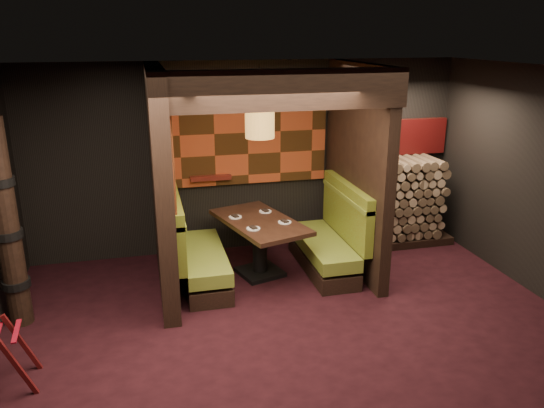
{
  "coord_description": "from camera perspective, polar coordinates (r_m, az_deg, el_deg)",
  "views": [
    {
      "loc": [
        -1.52,
        -4.89,
        3.22
      ],
      "look_at": [
        0.0,
        1.3,
        1.15
      ],
      "focal_mm": 35.0,
      "sensor_mm": 36.0,
      "label": 1
    }
  ],
  "objects": [
    {
      "name": "place_settings",
      "position": [
        7.17,
        -1.34,
        -1.65
      ],
      "size": [
        0.79,
        0.81,
        0.03
      ],
      "color": "white",
      "rests_on": "dining_table"
    },
    {
      "name": "dining_table",
      "position": [
        7.26,
        -1.33,
        -3.49
      ],
      "size": [
        1.22,
        1.69,
        0.8
      ],
      "color": "black",
      "rests_on": "floor"
    },
    {
      "name": "tapa_back_panel",
      "position": [
        7.88,
        -2.65,
        7.72
      ],
      "size": [
        2.4,
        0.06,
        1.55
      ],
      "primitive_type": "cube",
      "color": "#B04420",
      "rests_on": "wall_back"
    },
    {
      "name": "floor",
      "position": [
        6.06,
        3.03,
        -14.27
      ],
      "size": [
        6.5,
        5.5,
        0.02
      ],
      "primitive_type": "cube",
      "color": "black",
      "rests_on": "ground"
    },
    {
      "name": "luggage_rack",
      "position": [
        5.75,
        -27.14,
        -14.21
      ],
      "size": [
        0.67,
        0.49,
        0.69
      ],
      "color": "#470D0E",
      "rests_on": "floor"
    },
    {
      "name": "lacquer_shelf",
      "position": [
        7.87,
        -6.61,
        2.83
      ],
      "size": [
        0.6,
        0.12,
        0.07
      ],
      "primitive_type": "cube",
      "color": "#5B1A13",
      "rests_on": "wall_back"
    },
    {
      "name": "partition_right",
      "position": [
        7.39,
        9.1,
        3.7
      ],
      "size": [
        0.15,
        2.1,
        2.85
      ],
      "primitive_type": "cube",
      "color": "black",
      "rests_on": "floor"
    },
    {
      "name": "mosaic_header",
      "position": [
        8.62,
        12.75,
        6.99
      ],
      "size": [
        1.83,
        0.1,
        0.56
      ],
      "primitive_type": "cube",
      "color": "maroon",
      "rests_on": "wall_back"
    },
    {
      "name": "ceiling",
      "position": [
        5.14,
        3.57,
        13.93
      ],
      "size": [
        6.5,
        5.5,
        0.02
      ],
      "primitive_type": "cube",
      "color": "black",
      "rests_on": "ground"
    },
    {
      "name": "wall_front",
      "position": [
        3.18,
        18.68,
        -17.48
      ],
      "size": [
        6.5,
        0.02,
        2.85
      ],
      "primitive_type": "cube",
      "color": "black",
      "rests_on": "ground"
    },
    {
      "name": "firewood_stack",
      "position": [
        8.57,
        13.28,
        0.25
      ],
      "size": [
        1.73,
        0.7,
        1.36
      ],
      "color": "black",
      "rests_on": "floor"
    },
    {
      "name": "wall_back",
      "position": [
        8.01,
        -2.51,
        5.01
      ],
      "size": [
        6.5,
        0.02,
        2.85
      ],
      "primitive_type": "cube",
      "color": "black",
      "rests_on": "ground"
    },
    {
      "name": "booth_bench_left",
      "position": [
        7.15,
        -8.22,
        -5.45
      ],
      "size": [
        0.68,
        1.6,
        1.14
      ],
      "color": "black",
      "rests_on": "floor"
    },
    {
      "name": "pendant_lamp",
      "position": [
        6.79,
        -1.33,
        9.0
      ],
      "size": [
        0.38,
        0.38,
        0.91
      ],
      "color": "#A87934",
      "rests_on": "ceiling"
    },
    {
      "name": "totem_column",
      "position": [
        6.51,
        -26.61,
        -2.2
      ],
      "size": [
        0.31,
        0.31,
        2.4
      ],
      "color": "black",
      "rests_on": "floor"
    },
    {
      "name": "booth_bench_right",
      "position": [
        7.54,
        6.27,
        -4.11
      ],
      "size": [
        0.68,
        1.6,
        1.14
      ],
      "color": "black",
      "rests_on": "floor"
    },
    {
      "name": "bay_front_post",
      "position": [
        7.66,
        8.97,
        4.21
      ],
      "size": [
        0.08,
        0.08,
        2.85
      ],
      "primitive_type": "cube",
      "color": "black",
      "rests_on": "floor"
    },
    {
      "name": "partition_left",
      "position": [
        6.79,
        -11.86,
        2.25
      ],
      "size": [
        0.2,
        2.2,
        2.85
      ],
      "primitive_type": "cube",
      "color": "black",
      "rests_on": "floor"
    },
    {
      "name": "header_beam",
      "position": [
        5.82,
        1.2,
        12.16
      ],
      "size": [
        2.85,
        0.18,
        0.44
      ],
      "primitive_type": "cube",
      "color": "black",
      "rests_on": "partition_left"
    },
    {
      "name": "tapa_side_panel",
      "position": [
        6.86,
        -11.15,
        6.13
      ],
      "size": [
        0.04,
        1.85,
        1.45
      ],
      "primitive_type": "cube",
      "color": "#B04420",
      "rests_on": "partition_left"
    }
  ]
}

